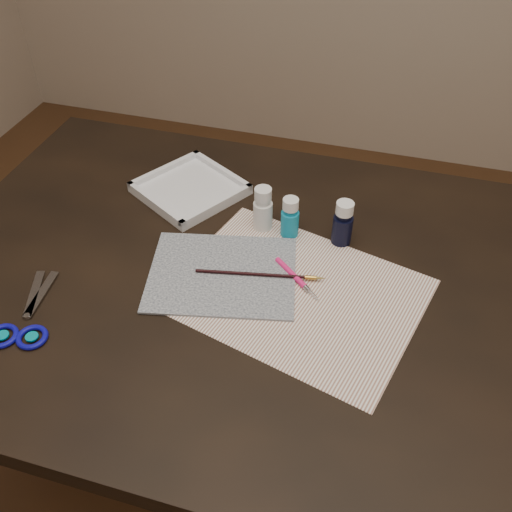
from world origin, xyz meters
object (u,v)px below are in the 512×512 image
(paper, at_px, (295,293))
(paint_bottle_navy, at_px, (343,223))
(canvas, at_px, (222,274))
(paint_bottle_cyan, at_px, (290,217))
(palette_tray, at_px, (190,188))
(scissors, at_px, (26,308))
(paint_bottle_white, at_px, (263,208))

(paper, height_order, paint_bottle_navy, paint_bottle_navy)
(canvas, distance_m, paint_bottle_cyan, 0.18)
(paper, xyz_separation_m, palette_tray, (-0.30, 0.24, 0.01))
(canvas, relative_size, scissors, 1.32)
(canvas, distance_m, paint_bottle_white, 0.17)
(paint_bottle_white, bearing_deg, paper, -56.88)
(paper, height_order, paint_bottle_cyan, paint_bottle_cyan)
(paint_bottle_cyan, bearing_deg, paint_bottle_navy, 3.78)
(paint_bottle_navy, xyz_separation_m, palette_tray, (-0.35, 0.07, -0.04))
(paint_bottle_navy, bearing_deg, paper, -108.21)
(paper, bearing_deg, canvas, 177.13)
(paper, height_order, canvas, canvas)
(paper, relative_size, paint_bottle_white, 4.53)
(paint_bottle_white, height_order, palette_tray, paint_bottle_white)
(paper, relative_size, canvas, 1.59)
(canvas, xyz_separation_m, paint_bottle_cyan, (0.09, 0.15, 0.04))
(canvas, xyz_separation_m, paint_bottle_white, (0.03, 0.16, 0.04))
(paint_bottle_white, distance_m, paint_bottle_navy, 0.16)
(canvas, height_order, palette_tray, palette_tray)
(paint_bottle_white, xyz_separation_m, paint_bottle_cyan, (0.06, -0.01, -0.00))
(paper, distance_m, paint_bottle_navy, 0.18)
(scissors, bearing_deg, paint_bottle_white, -64.81)
(paint_bottle_cyan, distance_m, paint_bottle_navy, 0.11)
(paper, bearing_deg, paint_bottle_navy, 71.79)
(scissors, relative_size, palette_tray, 1.05)
(paint_bottle_navy, bearing_deg, palette_tray, 168.23)
(paint_bottle_cyan, xyz_separation_m, scissors, (-0.40, -0.33, -0.04))
(canvas, distance_m, palette_tray, 0.28)
(canvas, height_order, paint_bottle_navy, paint_bottle_navy)
(canvas, height_order, scissors, scissors)
(paint_bottle_navy, bearing_deg, scissors, -145.90)
(paper, height_order, scissors, scissors)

